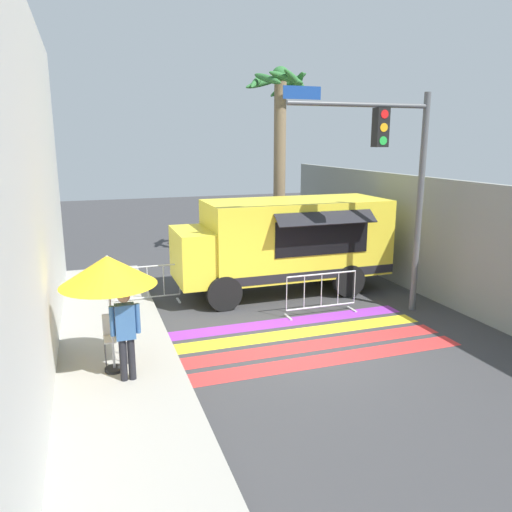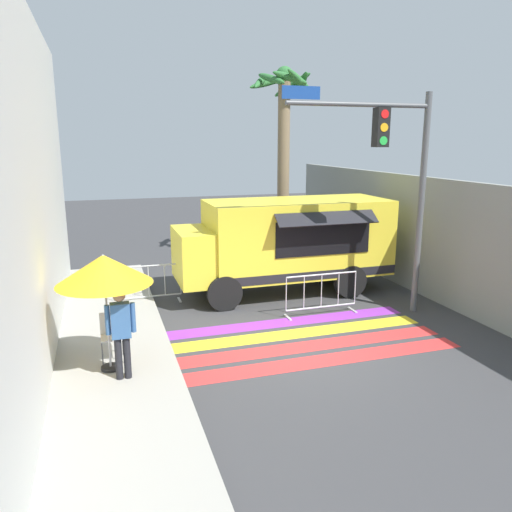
% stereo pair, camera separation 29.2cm
% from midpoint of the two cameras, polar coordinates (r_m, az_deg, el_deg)
% --- Properties ---
extents(ground_plane, '(60.00, 60.00, 0.00)m').
position_cam_midpoint_polar(ground_plane, '(11.10, 6.58, -10.27)').
color(ground_plane, '#38383A').
extents(sidewalk_left, '(4.40, 16.00, 0.14)m').
position_cam_midpoint_polar(sidewalk_left, '(10.24, -20.84, -12.72)').
color(sidewalk_left, '#99968E').
rests_on(sidewalk_left, ground_plane).
extents(building_left_facade, '(0.25, 16.00, 6.93)m').
position_cam_midpoint_polar(building_left_facade, '(9.36, -23.91, 6.33)').
color(building_left_facade, silver).
rests_on(building_left_facade, ground_plane).
extents(concrete_wall_right, '(0.20, 16.00, 3.38)m').
position_cam_midpoint_polar(concrete_wall_right, '(15.45, 18.36, 2.39)').
color(concrete_wall_right, gray).
rests_on(concrete_wall_right, ground_plane).
extents(crosswalk_painted, '(6.40, 2.84, 0.01)m').
position_cam_midpoint_polar(crosswalk_painted, '(11.42, 5.77, -9.53)').
color(crosswalk_painted, red).
rests_on(crosswalk_painted, ground_plane).
extents(food_truck, '(6.14, 2.65, 2.71)m').
position_cam_midpoint_polar(food_truck, '(14.38, 3.58, 1.73)').
color(food_truck, yellow).
rests_on(food_truck, ground_plane).
extents(traffic_signal_pole, '(3.85, 0.29, 5.54)m').
position_cam_midpoint_polar(traffic_signal_pole, '(12.77, 16.51, 9.89)').
color(traffic_signal_pole, '#515456').
rests_on(traffic_signal_pole, ground_plane).
extents(patio_umbrella, '(1.74, 1.74, 2.23)m').
position_cam_midpoint_polar(patio_umbrella, '(9.40, -16.14, -1.55)').
color(patio_umbrella, black).
rests_on(patio_umbrella, sidewalk_left).
extents(folding_chair, '(0.42, 0.42, 0.93)m').
position_cam_midpoint_polar(folding_chair, '(10.31, -15.40, -8.31)').
color(folding_chair, '#4C4C51').
rests_on(folding_chair, sidewalk_left).
extents(vendor_person, '(0.53, 0.22, 1.69)m').
position_cam_midpoint_polar(vendor_person, '(9.27, -14.29, -8.03)').
color(vendor_person, black).
rests_on(vendor_person, sidewalk_left).
extents(barricade_front, '(1.95, 0.44, 1.08)m').
position_cam_midpoint_polar(barricade_front, '(12.93, 8.12, -4.37)').
color(barricade_front, '#B7BABF').
rests_on(barricade_front, ground_plane).
extents(barricade_side, '(1.77, 0.44, 1.08)m').
position_cam_midpoint_polar(barricade_side, '(13.93, -11.56, -3.25)').
color(barricade_side, '#B7BABF').
rests_on(barricade_side, ground_plane).
extents(palm_tree, '(2.42, 2.26, 6.89)m').
position_cam_midpoint_polar(palm_tree, '(18.32, 3.59, 13.49)').
color(palm_tree, '#7A664C').
rests_on(palm_tree, ground_plane).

